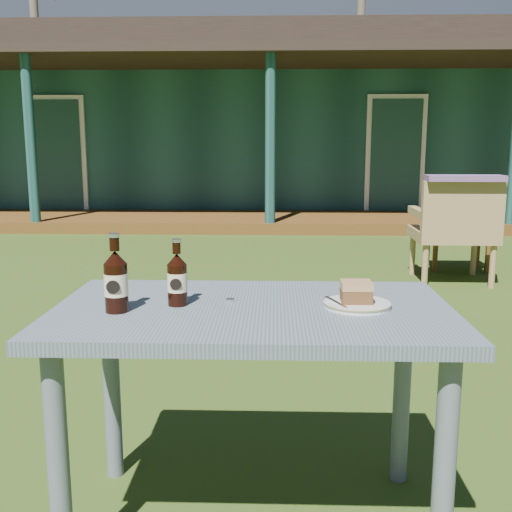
{
  "coord_description": "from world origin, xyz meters",
  "views": [
    {
      "loc": [
        0.06,
        -3.35,
        1.2
      ],
      "look_at": [
        0.0,
        -1.3,
        0.82
      ],
      "focal_mm": 42.0,
      "sensor_mm": 36.0,
      "label": 1
    }
  ],
  "objects_px": {
    "armchair_left": "(455,226)",
    "side_table": "(458,235)",
    "cafe_table": "(253,339)",
    "cola_bottle_near": "(177,279)",
    "cake_slice": "(356,291)",
    "plate": "(357,304)",
    "cola_bottle_far": "(116,281)"
  },
  "relations": [
    {
      "from": "armchair_left",
      "to": "side_table",
      "type": "relative_size",
      "value": 1.52
    },
    {
      "from": "cafe_table",
      "to": "side_table",
      "type": "bearing_deg",
      "value": 65.6
    },
    {
      "from": "cafe_table",
      "to": "cola_bottle_near",
      "type": "distance_m",
      "value": 0.29
    },
    {
      "from": "cola_bottle_near",
      "to": "side_table",
      "type": "bearing_deg",
      "value": 62.93
    },
    {
      "from": "cafe_table",
      "to": "cake_slice",
      "type": "distance_m",
      "value": 0.34
    },
    {
      "from": "plate",
      "to": "side_table",
      "type": "xyz_separation_m",
      "value": [
        1.54,
        4.08,
        -0.39
      ]
    },
    {
      "from": "armchair_left",
      "to": "plate",
      "type": "bearing_deg",
      "value": -110.92
    },
    {
      "from": "plate",
      "to": "cake_slice",
      "type": "distance_m",
      "value": 0.04
    },
    {
      "from": "cola_bottle_far",
      "to": "cafe_table",
      "type": "bearing_deg",
      "value": 9.83
    },
    {
      "from": "cafe_table",
      "to": "armchair_left",
      "type": "height_order",
      "value": "armchair_left"
    },
    {
      "from": "cola_bottle_near",
      "to": "cola_bottle_far",
      "type": "bearing_deg",
      "value": -154.67
    },
    {
      "from": "cafe_table",
      "to": "cake_slice",
      "type": "height_order",
      "value": "cake_slice"
    },
    {
      "from": "armchair_left",
      "to": "cake_slice",
      "type": "bearing_deg",
      "value": -110.99
    },
    {
      "from": "cake_slice",
      "to": "side_table",
      "type": "height_order",
      "value": "cake_slice"
    },
    {
      "from": "cola_bottle_far",
      "to": "plate",
      "type": "bearing_deg",
      "value": 6.18
    },
    {
      "from": "cola_bottle_near",
      "to": "armchair_left",
      "type": "bearing_deg",
      "value": 61.68
    },
    {
      "from": "armchair_left",
      "to": "cafe_table",
      "type": "bearing_deg",
      "value": -115.24
    },
    {
      "from": "cake_slice",
      "to": "armchair_left",
      "type": "relative_size",
      "value": 0.1
    },
    {
      "from": "cake_slice",
      "to": "cola_bottle_far",
      "type": "height_order",
      "value": "cola_bottle_far"
    },
    {
      "from": "plate",
      "to": "armchair_left",
      "type": "bearing_deg",
      "value": 69.08
    },
    {
      "from": "cafe_table",
      "to": "plate",
      "type": "relative_size",
      "value": 5.88
    },
    {
      "from": "cake_slice",
      "to": "armchair_left",
      "type": "xyz_separation_m",
      "value": [
        1.33,
        3.47,
        -0.25
      ]
    },
    {
      "from": "cake_slice",
      "to": "armchair_left",
      "type": "bearing_deg",
      "value": 69.01
    },
    {
      "from": "plate",
      "to": "cake_slice",
      "type": "xyz_separation_m",
      "value": [
        -0.0,
        0.01,
        0.04
      ]
    },
    {
      "from": "cafe_table",
      "to": "cola_bottle_near",
      "type": "relative_size",
      "value": 5.89
    },
    {
      "from": "plate",
      "to": "side_table",
      "type": "bearing_deg",
      "value": 69.32
    },
    {
      "from": "armchair_left",
      "to": "side_table",
      "type": "bearing_deg",
      "value": 70.67
    },
    {
      "from": "cola_bottle_far",
      "to": "armchair_left",
      "type": "height_order",
      "value": "cola_bottle_far"
    },
    {
      "from": "cola_bottle_far",
      "to": "side_table",
      "type": "xyz_separation_m",
      "value": [
        2.25,
        4.16,
        -0.47
      ]
    },
    {
      "from": "cola_bottle_near",
      "to": "armchair_left",
      "type": "height_order",
      "value": "cola_bottle_near"
    },
    {
      "from": "cola_bottle_far",
      "to": "side_table",
      "type": "relative_size",
      "value": 0.39
    },
    {
      "from": "plate",
      "to": "cola_bottle_near",
      "type": "distance_m",
      "value": 0.55
    }
  ]
}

